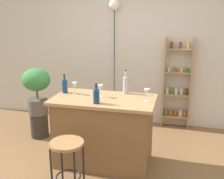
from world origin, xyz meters
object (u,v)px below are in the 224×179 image
Objects in this scene: bottle_wine_red at (65,86)px; pendant_globe_light at (114,7)px; wine_glass_center at (100,88)px; bottle_spirits_clear at (126,85)px; potted_plant at (37,87)px; wine_glass_left at (75,86)px; wine_glass_right at (147,92)px; bottle_vinegar at (96,96)px; bar_stool at (67,154)px; spice_shelf at (177,86)px; plant_stool at (39,125)px.

pendant_globe_light is (0.36, 1.42, 1.05)m from bottle_wine_red.
bottle_spirits_clear is at bearing 39.68° from wine_glass_center.
pendant_globe_light is (1.04, 0.99, 1.23)m from potted_plant.
wine_glass_left is at bearing -163.20° from bottle_spirits_clear.
bottle_vinegar is at bearing -159.33° from wine_glass_right.
bar_stool is 1.07m from bottle_wine_red.
spice_shelf is at bearing 46.66° from wine_glass_left.
bottle_wine_red is (-1.49, -1.39, 0.27)m from spice_shelf.
bottle_vinegar is 1.53× the size of wine_glass_center.
wine_glass_right is (-0.35, -1.51, 0.29)m from spice_shelf.
pendant_globe_light reaches higher than bottle_vinegar.
wine_glass_center is at bearing 175.30° from wine_glass_right.
wine_glass_left is at bearing -133.34° from spice_shelf.
pendant_globe_light reaches higher than bottle_wine_red.
wine_glass_center is at bearing -83.42° from pendant_globe_light.
spice_shelf reaches higher than wine_glass_left.
bottle_wine_red reaches higher than wine_glass_center.
pendant_globe_light is at bearing 178.37° from spice_shelf.
bottle_spirits_clear is at bearing -119.00° from spice_shelf.
bottle_spirits_clear is at bearing -9.96° from potted_plant.
bottle_wine_red is 0.12× the size of pendant_globe_light.
potted_plant is (-1.05, 1.29, 0.37)m from bar_stool.
plant_stool is at bearing 147.97° from bottle_vinegar.
bar_stool is at bearing -50.83° from plant_stool.
wine_glass_right is at bearing -16.88° from potted_plant.
spice_shelf reaches higher than wine_glass_center.
bottle_spirits_clear is (1.50, -0.26, 0.20)m from potted_plant.
potted_plant is at bearing 150.95° from wine_glass_left.
spice_shelf is 2.13× the size of potted_plant.
bottle_spirits_clear is 1.99× the size of wine_glass_right.
wine_glass_center is at bearing -123.47° from spice_shelf.
plant_stool is at bearing -90.00° from potted_plant.
bar_stool is 0.40× the size of spice_shelf.
bar_stool is 2.44× the size of bottle_wine_red.
pendant_globe_light is (-0.46, 1.25, 1.02)m from bottle_spirits_clear.
pendant_globe_light reaches higher than bottle_spirits_clear.
bottle_wine_red is 1.59× the size of wine_glass_left.
plant_stool is 1.60× the size of bottle_vinegar.
bottle_spirits_clear is at bearing -69.79° from pendant_globe_light.
potted_plant is at bearing 147.32° from bottle_wine_red.
wine_glass_right is at bearing 43.47° from bar_stool.
plant_stool is 2.45× the size of wine_glass_right.
bar_stool is at bearing -110.18° from bottle_vinegar.
wine_glass_center is 1.00× the size of wine_glass_right.
pendant_globe_light is at bearing 117.01° from wine_glass_right.
bottle_wine_red is at bearing -104.09° from pendant_globe_light.
wine_glass_center reaches higher than bar_stool.
potted_plant is 2.89× the size of bottle_wine_red.
wine_glass_left is 0.99m from wine_glass_right.
wine_glass_right is (1.14, -0.12, 0.02)m from bottle_wine_red.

